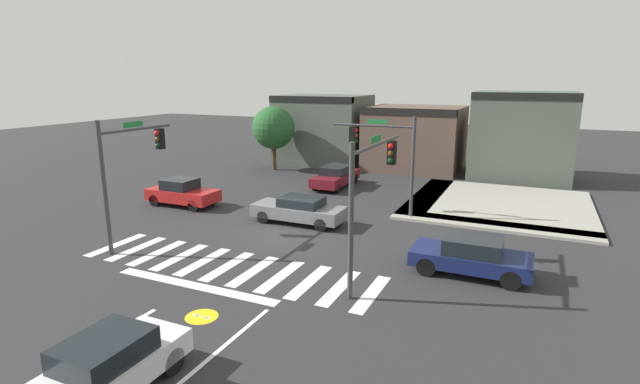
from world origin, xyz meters
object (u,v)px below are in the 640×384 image
at_px(car_white, 101,371).
at_px(car_maroon, 336,176).
at_px(car_navy, 471,256).
at_px(traffic_signal_northeast, 384,149).
at_px(roadside_tree, 273,128).
at_px(traffic_signal_southwest, 130,160).
at_px(car_red, 182,193).
at_px(traffic_signal_southeast, 372,179).
at_px(car_gray, 299,210).

height_order(car_white, car_maroon, car_white).
xyz_separation_m(car_white, car_navy, (6.71, 11.02, -0.00)).
distance_m(traffic_signal_northeast, roadside_tree, 14.95).
relative_size(traffic_signal_southwest, car_maroon, 1.19).
bearing_deg(roadside_tree, car_white, -68.05).
bearing_deg(roadside_tree, car_navy, -41.50).
xyz_separation_m(car_white, car_red, (-9.91, 14.45, 0.02)).
bearing_deg(traffic_signal_southwest, car_maroon, -14.59).
distance_m(car_white, roadside_tree, 28.53).
bearing_deg(traffic_signal_southwest, roadside_tree, 10.23).
bearing_deg(traffic_signal_southwest, car_red, 22.72).
height_order(car_white, car_navy, car_white).
distance_m(traffic_signal_southeast, roadside_tree, 22.01).
relative_size(car_red, car_navy, 0.95).
relative_size(traffic_signal_southeast, traffic_signal_northeast, 1.00).
bearing_deg(traffic_signal_southeast, car_maroon, 27.55).
distance_m(traffic_signal_southwest, traffic_signal_southeast, 10.71).
bearing_deg(roadside_tree, traffic_signal_northeast, -37.16).
relative_size(traffic_signal_northeast, roadside_tree, 1.06).
bearing_deg(car_red, car_navy, -11.67).
distance_m(traffic_signal_southwest, traffic_signal_northeast, 12.43).
distance_m(traffic_signal_southwest, car_red, 7.20).
bearing_deg(car_gray, roadside_tree, 124.78).
relative_size(traffic_signal_southeast, car_red, 1.30).
relative_size(traffic_signal_southwest, car_navy, 1.29).
bearing_deg(car_red, traffic_signal_northeast, 14.35).
relative_size(traffic_signal_northeast, car_navy, 1.23).
relative_size(car_maroon, car_red, 1.14).
relative_size(car_gray, roadside_tree, 0.93).
xyz_separation_m(traffic_signal_southeast, car_gray, (-5.45, 4.87, -3.00)).
xyz_separation_m(traffic_signal_northeast, car_navy, (5.42, -6.30, -2.88)).
distance_m(traffic_signal_southwest, car_gray, 8.36).
bearing_deg(traffic_signal_northeast, traffic_signal_southeast, 103.98).
distance_m(traffic_signal_southeast, car_gray, 7.90).
bearing_deg(traffic_signal_southwest, traffic_signal_northeast, -44.29).
distance_m(traffic_signal_southeast, car_red, 14.47).
distance_m(traffic_signal_southwest, car_white, 11.61).
height_order(traffic_signal_northeast, car_gray, traffic_signal_northeast).
distance_m(car_navy, roadside_tree, 23.29).
relative_size(traffic_signal_northeast, car_maroon, 1.14).
height_order(car_white, roadside_tree, roadside_tree).
bearing_deg(car_red, car_maroon, 52.79).
distance_m(car_white, car_navy, 12.90).
xyz_separation_m(car_red, car_gray, (7.75, -0.29, -0.07)).
height_order(traffic_signal_southwest, car_red, traffic_signal_southwest).
bearing_deg(traffic_signal_southeast, traffic_signal_southwest, 94.69).
height_order(traffic_signal_southwest, roadside_tree, traffic_signal_southwest).
bearing_deg(car_maroon, traffic_signal_southwest, -14.59).
bearing_deg(traffic_signal_southeast, car_gray, 48.23).
xyz_separation_m(traffic_signal_northeast, car_gray, (-3.45, -3.15, -2.93)).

